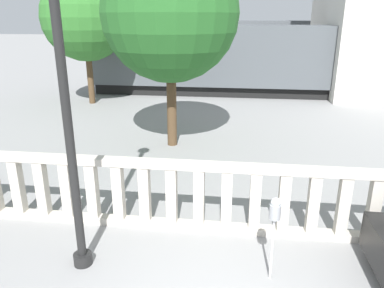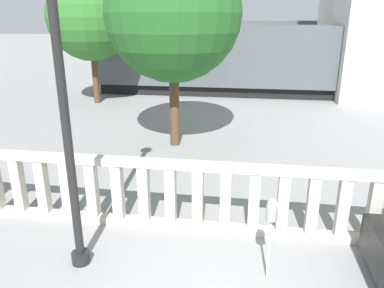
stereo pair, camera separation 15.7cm
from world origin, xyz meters
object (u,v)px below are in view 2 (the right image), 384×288
train_near (302,60)px  parking_meter (272,215)px  train_far (308,43)px  tree_right (173,13)px  tree_left (90,17)px  lamppost (58,52)px

train_near → parking_meter: bearing=-98.3°
train_far → tree_right: 22.39m
train_near → tree_left: 10.55m
lamppost → train_far: lamppost is taller
train_far → lamppost: bearing=-104.9°
parking_meter → tree_left: size_ratio=0.24×
parking_meter → tree_left: (-7.65, 11.84, 2.77)m
parking_meter → tree_right: bearing=113.4°
tree_left → train_near: bearing=17.9°
train_far → tree_left: tree_left is taller
train_near → tree_right: (-4.92, -8.74, 2.19)m
parking_meter → train_near: bearing=81.7°
lamppost → parking_meter: (3.12, 0.04, -2.36)m
tree_right → lamppost: bearing=-93.5°
lamppost → train_near: (5.32, 15.06, -1.64)m
lamppost → parking_meter: 3.91m
lamppost → train_near: size_ratio=0.29×
lamppost → train_far: bearing=75.1°
train_far → tree_left: (-11.87, -15.61, 2.02)m
train_near → tree_left: size_ratio=3.58×
train_near → tree_left: bearing=-162.1°
train_far → tree_right: size_ratio=4.45×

